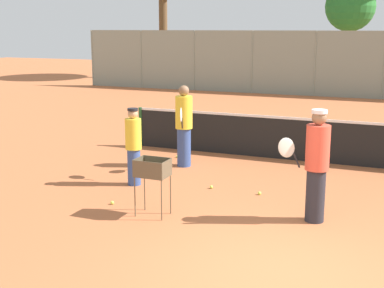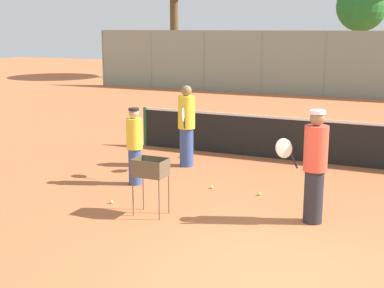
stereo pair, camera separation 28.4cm
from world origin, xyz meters
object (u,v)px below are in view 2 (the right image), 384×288
object	(u,v)px
player_white_outfit	(186,125)
ball_cart	(151,172)
player_red_cap	(315,165)
tennis_net	(351,143)
player_yellow_shirt	(135,145)

from	to	relation	value
player_white_outfit	ball_cart	size ratio (longest dim) A/B	1.89
player_red_cap	tennis_net	bearing A→B (deg)	-128.70
tennis_net	ball_cart	size ratio (longest dim) A/B	11.00
player_yellow_shirt	ball_cart	world-z (taller)	player_yellow_shirt
player_red_cap	player_yellow_shirt	world-z (taller)	player_red_cap
tennis_net	player_white_outfit	bearing A→B (deg)	-155.97
player_red_cap	ball_cart	size ratio (longest dim) A/B	1.89
player_white_outfit	ball_cart	world-z (taller)	player_white_outfit
tennis_net	player_yellow_shirt	xyz separation A→B (m)	(-3.86, -3.35, 0.28)
player_red_cap	player_yellow_shirt	distance (m)	3.91
tennis_net	player_red_cap	distance (m)	4.10
player_white_outfit	player_red_cap	distance (m)	4.30
tennis_net	player_white_outfit	xyz separation A→B (m)	(-3.51, -1.57, 0.42)
player_red_cap	player_yellow_shirt	size ratio (longest dim) A/B	1.19
tennis_net	player_yellow_shirt	bearing A→B (deg)	-139.00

